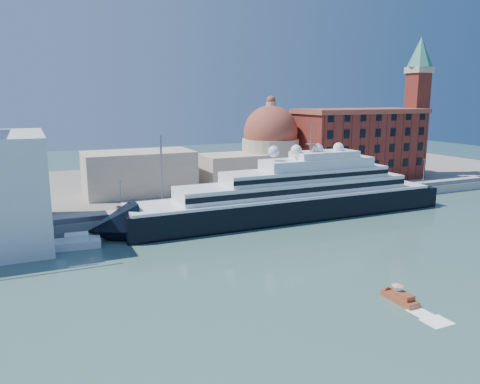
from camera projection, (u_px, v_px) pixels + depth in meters
name	position (u px, v px, depth m)	size (l,w,h in m)	color
ground	(310.00, 250.00, 90.19)	(400.00, 400.00, 0.00)	#355C56
quay	(238.00, 207.00, 120.30)	(180.00, 10.00, 2.50)	gray
land	(188.00, 182.00, 156.96)	(260.00, 72.00, 2.00)	slate
quay_fence	(245.00, 203.00, 115.91)	(180.00, 0.10, 1.20)	slate
superyacht	(279.00, 200.00, 112.16)	(89.74, 12.44, 26.82)	black
service_barge	(67.00, 244.00, 91.11)	(13.55, 5.46, 2.98)	white
water_taxi	(400.00, 298.00, 67.26)	(2.02, 5.90, 2.79)	brown
warehouse	(359.00, 144.00, 154.84)	(43.00, 19.00, 23.25)	maroon
campanile	(417.00, 98.00, 161.53)	(8.40, 8.40, 47.00)	maroon
church	(225.00, 158.00, 142.13)	(66.00, 18.00, 25.50)	beige
lamp_posts	(193.00, 178.00, 111.93)	(120.80, 2.40, 18.00)	slate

